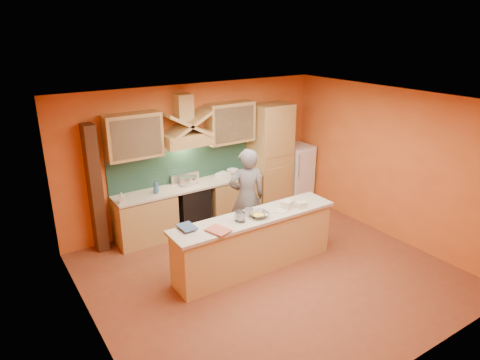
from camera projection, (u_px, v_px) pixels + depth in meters
floor at (270, 273)px, 7.00m from camera, size 5.50×5.00×0.01m
ceiling at (275, 102)px, 6.05m from camera, size 5.50×5.00×0.01m
wall_back at (196, 155)px, 8.49m from camera, size 5.50×0.02×2.80m
wall_front at (414, 267)px, 4.56m from camera, size 5.50×0.02×2.80m
wall_left at (89, 241)px, 5.11m from camera, size 0.02×5.00×2.80m
wall_right at (390, 164)px, 7.94m from camera, size 0.02×5.00×2.80m
base_cabinet_left at (145, 219)px, 7.94m from camera, size 1.10×0.60×0.86m
base_cabinet_right at (232, 198)px, 8.92m from camera, size 1.10×0.60×0.86m
counter_top at (190, 186)px, 8.27m from camera, size 3.00×0.62×0.04m
stove at (191, 207)px, 8.42m from camera, size 0.60×0.58×0.90m
backsplash at (183, 165)px, 8.37m from camera, size 3.00×0.03×0.70m
range_hood at (187, 139)px, 7.99m from camera, size 0.92×0.50×0.24m
hood_chimney at (183, 107)px, 7.88m from camera, size 0.30×0.30×0.50m
upper_cabinet_left at (133, 136)px, 7.48m from camera, size 1.00×0.35×0.80m
upper_cabinet_right at (230, 123)px, 8.51m from camera, size 1.00×0.35×0.80m
pantry_column at (271, 157)px, 9.19m from camera, size 0.80×0.60×2.30m
fridge at (297, 173)px, 9.75m from camera, size 0.58×0.60×1.30m
trim_column_left at (95, 189)px, 7.40m from camera, size 0.20×0.30×2.30m
island_body at (255, 244)px, 7.04m from camera, size 2.80×0.55×0.88m
island_top at (255, 217)px, 6.87m from camera, size 2.90×0.62×0.05m
person at (247, 197)px, 7.69m from camera, size 0.77×0.63×1.82m
pot_large at (186, 182)px, 8.23m from camera, size 0.25×0.25×0.17m
pot_small at (192, 181)px, 8.34m from camera, size 0.22×0.22×0.13m
soap_bottle_a at (122, 198)px, 7.39m from camera, size 0.11×0.11×0.19m
soap_bottle_b at (156, 186)px, 7.81m from camera, size 0.13×0.14×0.27m
bowl_back at (233, 171)px, 8.90m from camera, size 0.31×0.31×0.08m
dish_rack at (223, 175)px, 8.67m from camera, size 0.30×0.27×0.09m
book_lower at (212, 234)px, 6.24m from camera, size 0.35×0.41×0.03m
book_upper at (180, 229)px, 6.35m from camera, size 0.24×0.32×0.02m
jar_large at (239, 216)px, 6.67m from camera, size 0.16×0.16×0.16m
jar_small at (241, 217)px, 6.63m from camera, size 0.16×0.16×0.16m
kitchen_scale at (249, 213)px, 6.86m from camera, size 0.13×0.13×0.10m
mixing_bowl at (259, 215)px, 6.81m from camera, size 0.32×0.32×0.08m
cloth at (282, 211)px, 7.04m from camera, size 0.29×0.27×0.02m
grocery_bag_a at (287, 204)px, 7.14m from camera, size 0.25×0.23×0.13m
grocery_bag_b at (301, 205)px, 7.16m from camera, size 0.19×0.16×0.10m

